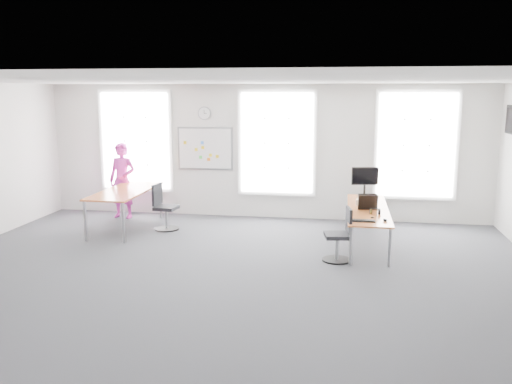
% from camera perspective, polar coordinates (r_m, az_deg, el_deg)
% --- Properties ---
extents(floor, '(10.00, 10.00, 0.00)m').
position_cam_1_polar(floor, '(8.66, -3.20, -8.56)').
color(floor, '#25252A').
rests_on(floor, ground).
extents(ceiling, '(10.00, 10.00, 0.00)m').
position_cam_1_polar(ceiling, '(8.19, -3.42, 11.70)').
color(ceiling, silver).
rests_on(ceiling, ground).
extents(wall_back, '(10.00, 0.00, 10.00)m').
position_cam_1_polar(wall_back, '(12.19, 0.82, 4.26)').
color(wall_back, silver).
rests_on(wall_back, ground).
extents(wall_front, '(10.00, 0.00, 10.00)m').
position_cam_1_polar(wall_front, '(4.57, -14.42, -6.72)').
color(wall_front, silver).
rests_on(wall_front, ground).
extents(window_left, '(1.60, 0.06, 2.20)m').
position_cam_1_polar(window_left, '(12.93, -12.52, 5.27)').
color(window_left, white).
rests_on(window_left, wall_back).
extents(window_mid, '(1.60, 0.06, 2.20)m').
position_cam_1_polar(window_mid, '(12.10, 2.21, 5.16)').
color(window_mid, white).
rests_on(window_mid, wall_back).
extents(window_right, '(1.60, 0.06, 2.20)m').
position_cam_1_polar(window_right, '(12.10, 16.50, 4.74)').
color(window_right, white).
rests_on(window_right, wall_back).
extents(desk_right, '(0.75, 2.80, 0.68)m').
position_cam_1_polar(desk_right, '(10.33, 11.68, -1.95)').
color(desk_right, '#A95531').
rests_on(desk_right, ground).
extents(desk_left, '(0.89, 2.23, 0.81)m').
position_cam_1_polar(desk_left, '(11.58, -13.59, -0.14)').
color(desk_left, '#A95531').
rests_on(desk_left, ground).
extents(chair_right, '(0.49, 0.49, 0.92)m').
position_cam_1_polar(chair_right, '(9.27, 8.87, -4.78)').
color(chair_right, black).
rests_on(chair_right, ground).
extents(chair_left, '(0.51, 0.51, 0.96)m').
position_cam_1_polar(chair_left, '(11.40, -9.68, -1.84)').
color(chair_left, black).
rests_on(chair_left, ground).
extents(person, '(0.66, 0.46, 1.71)m').
position_cam_1_polar(person, '(12.59, -13.89, 1.18)').
color(person, '#C72CA0').
rests_on(person, ground).
extents(whiteboard, '(1.20, 0.03, 0.90)m').
position_cam_1_polar(whiteboard, '(12.43, -5.39, 4.57)').
color(whiteboard, silver).
rests_on(whiteboard, wall_back).
extents(wall_clock, '(0.30, 0.04, 0.30)m').
position_cam_1_polar(wall_clock, '(12.37, -5.45, 8.26)').
color(wall_clock, gray).
rests_on(wall_clock, wall_back).
extents(keyboard, '(0.41, 0.15, 0.02)m').
position_cam_1_polar(keyboard, '(9.28, 11.19, -3.00)').
color(keyboard, black).
rests_on(keyboard, desk_right).
extents(mouse, '(0.08, 0.13, 0.05)m').
position_cam_1_polar(mouse, '(9.37, 13.44, -2.87)').
color(mouse, black).
rests_on(mouse, desk_right).
extents(lens_cap, '(0.07, 0.07, 0.01)m').
position_cam_1_polar(lens_cap, '(9.56, 12.14, -2.67)').
color(lens_cap, black).
rests_on(lens_cap, desk_right).
extents(headphones, '(0.19, 0.10, 0.11)m').
position_cam_1_polar(headphones, '(9.84, 12.38, -2.02)').
color(headphones, black).
rests_on(headphones, desk_right).
extents(laptop_sleeve, '(0.37, 0.25, 0.29)m').
position_cam_1_polar(laptop_sleeve, '(10.17, 11.70, -1.05)').
color(laptop_sleeve, black).
rests_on(laptop_sleeve, desk_right).
extents(paper_stack, '(0.33, 0.26, 0.10)m').
position_cam_1_polar(paper_stack, '(10.65, 11.34, -1.03)').
color(paper_stack, beige).
rests_on(paper_stack, desk_right).
extents(monitor, '(0.55, 0.23, 0.62)m').
position_cam_1_polar(monitor, '(11.42, 11.39, 1.36)').
color(monitor, black).
rests_on(monitor, desk_right).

